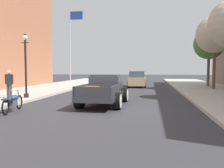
% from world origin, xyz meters
% --- Properties ---
extents(ground_plane, '(140.00, 140.00, 0.00)m').
position_xyz_m(ground_plane, '(0.00, 0.00, 0.00)').
color(ground_plane, '#333338').
extents(hotrod_truck_gunmetal, '(2.26, 4.97, 1.58)m').
position_xyz_m(hotrod_truck_gunmetal, '(-0.14, 1.55, 0.75)').
color(hotrod_truck_gunmetal, '#333338').
rests_on(hotrod_truck_gunmetal, ground).
extents(motorcycle_parked, '(0.64, 2.10, 0.93)m').
position_xyz_m(motorcycle_parked, '(-3.66, -1.38, 0.44)').
color(motorcycle_parked, black).
rests_on(motorcycle_parked, ground).
extents(car_background_tan, '(2.03, 4.38, 1.65)m').
position_xyz_m(car_background_tan, '(0.83, 14.21, 0.77)').
color(car_background_tan, tan).
rests_on(car_background_tan, ground).
extents(pedestrian_sidewalk_left, '(0.53, 0.22, 1.65)m').
position_xyz_m(pedestrian_sidewalk_left, '(-5.96, 1.97, 1.09)').
color(pedestrian_sidewalk_left, '#333338').
rests_on(pedestrian_sidewalk_left, sidewalk_left).
extents(street_lamp_near, '(0.50, 0.32, 3.85)m').
position_xyz_m(street_lamp_near, '(-5.16, 2.47, 2.39)').
color(street_lamp_near, black).
rests_on(street_lamp_near, sidewalk_left).
extents(flagpole, '(1.74, 0.16, 9.16)m').
position_xyz_m(flagpole, '(-7.52, 17.97, 5.77)').
color(flagpole, '#B2B2B7').
rests_on(flagpole, sidewalk_left).
extents(street_tree_second, '(3.22, 3.22, 6.32)m').
position_xyz_m(street_tree_second, '(7.70, 11.03, 4.84)').
color(street_tree_second, brown).
rests_on(street_tree_second, sidewalk_right).
extents(street_tree_third, '(3.04, 3.04, 5.74)m').
position_xyz_m(street_tree_third, '(8.00, 14.35, 4.35)').
color(street_tree_third, brown).
rests_on(street_tree_third, sidewalk_right).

